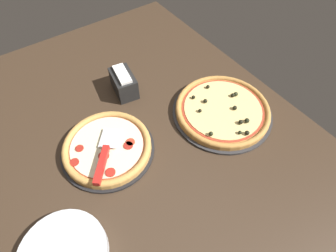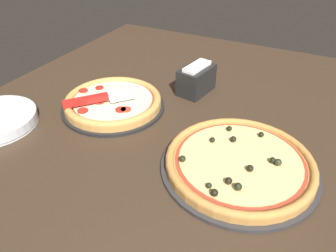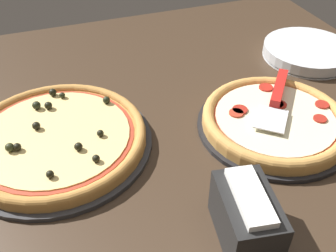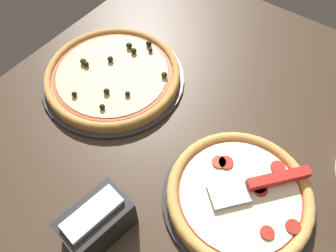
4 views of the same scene
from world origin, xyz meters
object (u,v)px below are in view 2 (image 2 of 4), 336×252
pizza_front (113,101)px  pizza_back (240,162)px  napkin_holder (196,79)px  serving_spatula (92,100)px

pizza_front → pizza_back: size_ratio=0.84×
pizza_front → pizza_back: 46.84cm
napkin_holder → pizza_back: bearing=38.0°
pizza_front → serving_spatula: bearing=-34.2°
pizza_front → pizza_back: (10.38, 45.67, -0.16)cm
pizza_back → serving_spatula: 49.79cm
serving_spatula → napkin_holder: bearing=140.2°
pizza_front → serving_spatula: serving_spatula is taller
serving_spatula → napkin_holder: (-28.35, 23.59, -0.13)cm
serving_spatula → napkin_holder: size_ratio=1.34×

